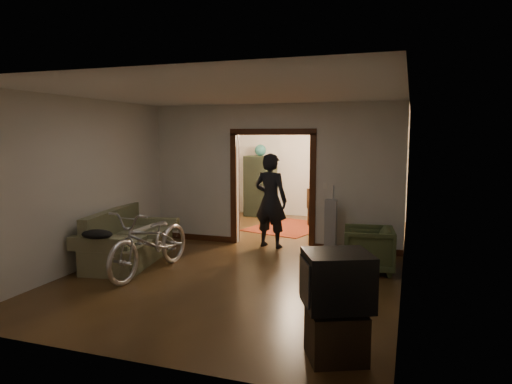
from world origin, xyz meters
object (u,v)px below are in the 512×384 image
at_px(armchair, 368,249).
at_px(locker, 260,186).
at_px(bicycle, 151,241).
at_px(person, 271,201).
at_px(desk, 353,211).
at_px(sofa, 129,237).

relative_size(armchair, locker, 0.48).
bearing_deg(armchair, bicycle, -76.74).
relative_size(person, desk, 2.09).
xyz_separation_m(bicycle, person, (1.30, 2.27, 0.40)).
distance_m(locker, desk, 2.60).
xyz_separation_m(sofa, locker, (0.73, 5.06, 0.37)).
bearing_deg(desk, locker, 177.48).
bearing_deg(armchair, locker, -150.14).
bearing_deg(sofa, locker, 71.87).
xyz_separation_m(bicycle, desk, (2.54, 5.17, -0.20)).
relative_size(bicycle, person, 1.08).
height_order(armchair, person, person).
xyz_separation_m(bicycle, locker, (0.01, 5.51, 0.30)).
bearing_deg(bicycle, locker, 94.07).
height_order(armchair, desk, armchair).
bearing_deg(sofa, desk, 45.43).
height_order(bicycle, desk, bicycle).
xyz_separation_m(sofa, desk, (3.25, 4.71, -0.12)).
xyz_separation_m(armchair, person, (-1.97, 1.05, 0.56)).
bearing_deg(locker, person, -67.45).
bearing_deg(bicycle, sofa, 151.66).
bearing_deg(locker, bicycle, -89.18).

